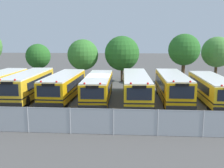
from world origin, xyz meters
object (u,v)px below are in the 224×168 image
Objects in this scene: tree_1 at (38,56)px; traffic_cone at (58,123)px; tree_2 at (82,55)px; tree_5 at (216,52)px; school_bus_4 at (136,86)px; school_bus_5 at (172,86)px; tree_3 at (121,53)px; school_bus_1 at (29,84)px; school_bus_3 at (98,87)px; school_bus_6 at (212,88)px; tree_4 at (184,50)px; school_bus_2 at (64,85)px.

traffic_cone is at bearing -66.84° from tree_1.
tree_5 reaches higher than tree_2.
school_bus_4 is 1.14× the size of school_bus_5.
tree_3 is at bearing 5.06° from tree_2.
tree_1 is (-14.29, 11.82, 2.07)m from school_bus_4.
school_bus_1 is 1.01× the size of school_bus_3.
school_bus_4 is at bearing -175.66° from school_bus_3.
school_bus_5 reaches higher than school_bus_6.
traffic_cone is (-17.02, -20.38, -3.88)m from tree_5.
tree_3 is 0.96× the size of tree_4.
tree_4 reaches higher than tree_1.
school_bus_5 is (3.59, -0.08, 0.05)m from school_bus_4.
tree_4 is (-0.85, 9.66, 3.28)m from school_bus_6.
traffic_cone is (-12.99, -8.41, -1.00)m from school_bus_6.
school_bus_2 is 1.61× the size of tree_2.
school_bus_5 reaches higher than school_bus_2.
school_bus_4 is 1.71× the size of tree_3.
school_bus_4 is 13.04m from tree_2.
school_bus_1 is 0.99× the size of school_bus_6.
tree_3 reaches higher than tree_5.
tree_4 is 1.06× the size of tree_5.
tree_5 reaches higher than school_bus_5.
school_bus_4 is 1.64× the size of tree_4.
school_bus_1 is 1.02× the size of school_bus_5.
school_bus_6 is 24.85m from tree_1.
tree_4 is at bearing -107.06° from school_bus_5.
tree_1 is (-10.53, 12.19, 2.13)m from school_bus_3.
tree_5 reaches higher than school_bus_6.
tree_2 reaches higher than school_bus_4.
school_bus_1 is at bearing -4.18° from school_bus_3.
tree_2 is at bearing 176.10° from tree_4.
tree_4 reaches higher than school_bus_3.
tree_4 reaches higher than school_bus_5.
tree_5 is at bearing 4.13° from tree_2.
tree_4 reaches higher than school_bus_4.
tree_3 is 13.40m from tree_5.
school_bus_5 is at bearing 177.00° from school_bus_4.
tree_2 is 8.98× the size of traffic_cone.
school_bus_1 reaches higher than school_bus_2.
school_bus_1 is 18.42m from school_bus_6.
traffic_cone is at bearing 55.12° from school_bus_4.
school_bus_4 reaches higher than school_bus_3.
school_bus_4 reaches higher than school_bus_6.
school_bus_1 is 14.79× the size of traffic_cone.
tree_3 is at bearing -130.44° from school_bus_1.
tree_5 reaches higher than school_bus_2.
school_bus_4 is 16.70m from tree_5.
tree_1 reaches higher than school_bus_5.
school_bus_6 is at bearing -28.83° from tree_1.
school_bus_2 is at bearing -1.95° from school_bus_4.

